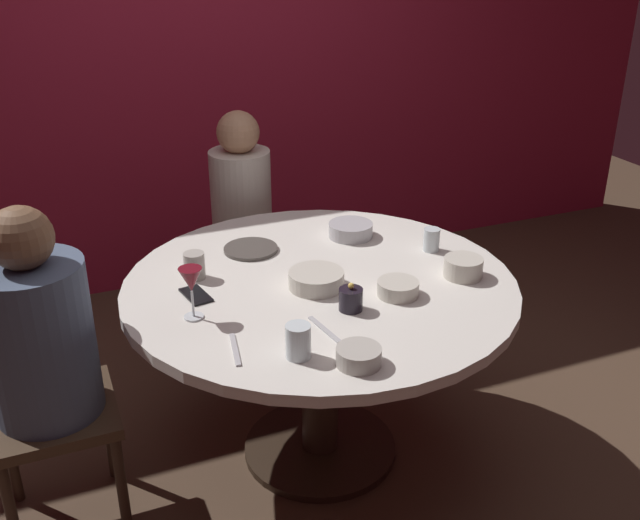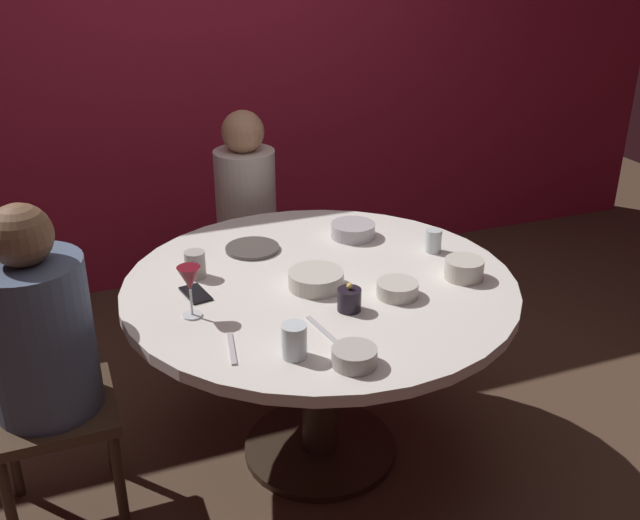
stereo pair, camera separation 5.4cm
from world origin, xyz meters
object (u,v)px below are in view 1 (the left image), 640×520
object	(u,v)px
cup_near_candle	(431,240)
cup_by_left_diner	(194,266)
seated_diner_back	(241,204)
wine_glass	(191,282)
dining_table	(320,316)
bowl_rice_portion	(316,279)
cup_by_right_diner	(298,341)
seated_diner_left	(40,342)
bowl_sauce_side	(359,356)
candle_holder	(351,299)
bowl_salad_center	(463,267)
dinner_plate	(251,249)
cell_phone	(196,295)
bowl_serving_large	(351,230)
bowl_small_white	(398,288)

from	to	relation	value
cup_near_candle	cup_by_left_diner	world-z (taller)	cup_by_left_diner
seated_diner_back	wine_glass	size ratio (longest dim) A/B	6.57
dining_table	bowl_rice_portion	xyz separation A→B (m)	(-0.03, -0.04, 0.18)
wine_glass	cup_by_right_diner	size ratio (longest dim) A/B	1.67
dining_table	cup_by_left_diner	distance (m)	0.49
seated_diner_left	bowl_rice_portion	bearing A→B (deg)	-2.74
dining_table	bowl_sauce_side	distance (m)	0.58
candle_holder	bowl_salad_center	world-z (taller)	candle_holder
cup_by_left_diner	cup_by_right_diner	xyz separation A→B (m)	(0.16, -0.63, 0.00)
bowl_sauce_side	cup_by_left_diner	xyz separation A→B (m)	(-0.30, 0.73, 0.02)
wine_glass	dinner_plate	world-z (taller)	wine_glass
wine_glass	cell_phone	distance (m)	0.19
bowl_salad_center	cup_near_candle	bearing A→B (deg)	87.36
candle_holder	bowl_salad_center	size ratio (longest dim) A/B	0.70
bowl_serving_large	cup_by_right_diner	world-z (taller)	cup_by_right_diner
dining_table	wine_glass	bearing A→B (deg)	-169.04
bowl_serving_large	bowl_sauce_side	distance (m)	0.94
seated_diner_left	cell_phone	distance (m)	0.52
candle_holder	bowl_serving_large	distance (m)	0.62
dinner_plate	cell_phone	distance (m)	0.41
wine_glass	bowl_rice_portion	xyz separation A→B (m)	(0.45, 0.05, -0.10)
dining_table	bowl_small_white	xyz separation A→B (m)	(0.20, -0.21, 0.17)
dining_table	seated_diner_back	xyz separation A→B (m)	(0.00, 0.97, 0.10)
seated_diner_back	bowl_salad_center	world-z (taller)	seated_diner_back
wine_glass	bowl_serving_large	world-z (taller)	wine_glass
dining_table	dinner_plate	distance (m)	0.40
bowl_serving_large	bowl_small_white	world-z (taller)	bowl_serving_large
bowl_rice_portion	candle_holder	bearing A→B (deg)	-77.40
bowl_rice_portion	bowl_salad_center	bearing A→B (deg)	-13.21
dinner_plate	dining_table	bearing A→B (deg)	-66.26
cell_phone	bowl_sauce_side	size ratio (longest dim) A/B	1.05
candle_holder	bowl_rice_portion	xyz separation A→B (m)	(-0.04, 0.19, -0.01)
bowl_serving_large	cup_by_right_diner	xyz separation A→B (m)	(-0.52, -0.76, 0.02)
bowl_serving_large	bowl_small_white	bearing A→B (deg)	-97.02
bowl_small_white	seated_diner_left	bearing A→B (deg)	169.89
dinner_plate	bowl_rice_portion	size ratio (longest dim) A/B	1.08
bowl_rice_portion	cup_by_right_diner	world-z (taller)	cup_by_right_diner
bowl_small_white	cell_phone	bearing A→B (deg)	158.18
dinner_plate	bowl_rice_portion	world-z (taller)	bowl_rice_portion
cup_near_candle	cup_by_right_diner	world-z (taller)	cup_by_right_diner
candle_holder	bowl_salad_center	xyz separation A→B (m)	(0.48, 0.07, -0.00)
dining_table	cup_near_candle	bearing A→B (deg)	8.85
seated_diner_back	cup_by_right_diner	bearing A→B (deg)	-10.07
seated_diner_back	cup_by_left_diner	world-z (taller)	seated_diner_back
seated_diner_left	seated_diner_back	xyz separation A→B (m)	(0.95, 0.97, -0.01)
dining_table	bowl_sauce_side	xyz separation A→B (m)	(-0.10, -0.54, 0.17)
candle_holder	bowl_rice_portion	bearing A→B (deg)	102.60
wine_glass	cup_near_candle	size ratio (longest dim) A/B	1.96
cell_phone	cup_near_candle	bearing A→B (deg)	171.40
bowl_serving_large	dinner_plate	bearing A→B (deg)	177.42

